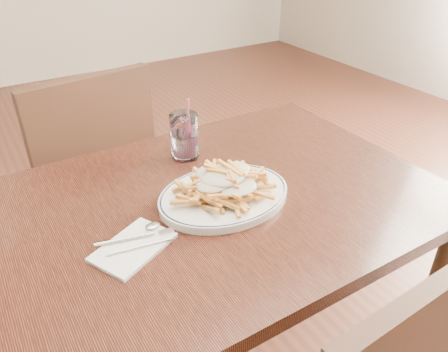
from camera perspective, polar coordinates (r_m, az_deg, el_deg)
table at (r=1.16m, az=-2.18°, el=-6.30°), size 1.20×0.80×0.75m
chair_far at (r=1.71m, az=-17.04°, el=0.16°), size 0.49×0.49×0.94m
fries_plate at (r=1.10m, az=-0.00°, el=-2.57°), size 0.41×0.38×0.02m
loaded_fries at (r=1.08m, az=0.00°, el=-0.46°), size 0.27×0.24×0.07m
napkin at (r=0.98m, az=-11.77°, el=-9.09°), size 0.20×0.17×0.01m
cutlery at (r=0.98m, az=-11.95°, el=-8.59°), size 0.18×0.09×0.01m
water_glass at (r=1.29m, az=-5.17°, el=4.93°), size 0.08×0.08×0.18m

